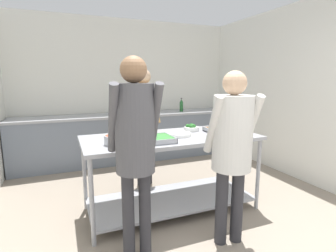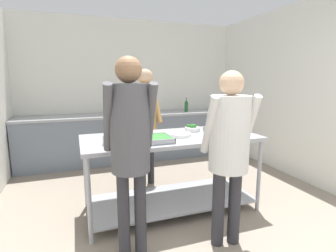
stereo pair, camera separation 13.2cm
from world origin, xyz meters
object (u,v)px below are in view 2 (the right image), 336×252
at_px(broccoli_bowl, 192,128).
at_px(cook_behind_counter, 146,114).
at_px(guest_serving_left, 229,141).
at_px(plate_stack, 179,134).
at_px(guest_serving_right, 130,137).
at_px(sauce_pan, 114,139).
at_px(water_bottle, 186,105).
at_px(serving_tray_roast, 154,139).
at_px(serving_tray_vegetables, 222,130).

bearing_deg(broccoli_bowl, cook_behind_counter, 123.15).
bearing_deg(guest_serving_left, plate_stack, 101.75).
xyz_separation_m(plate_stack, guest_serving_right, (-0.70, -0.65, 0.16)).
bearing_deg(sauce_pan, broccoli_bowl, 17.91).
xyz_separation_m(plate_stack, water_bottle, (0.99, 2.08, 0.10)).
xyz_separation_m(guest_serving_left, cook_behind_counter, (-0.32, 1.63, 0.06)).
relative_size(serving_tray_roast, cook_behind_counter, 0.22).
bearing_deg(cook_behind_counter, sauce_pan, -121.15).
xyz_separation_m(serving_tray_roast, cook_behind_counter, (0.19, 1.02, 0.13)).
xyz_separation_m(cook_behind_counter, water_bottle, (1.16, 1.22, -0.04)).
bearing_deg(serving_tray_roast, guest_serving_right, -125.05).
xyz_separation_m(guest_serving_left, water_bottle, (0.83, 2.85, 0.02)).
bearing_deg(guest_serving_right, broccoli_bowl, 41.99).
relative_size(plate_stack, broccoli_bowl, 1.47).
xyz_separation_m(broccoli_bowl, water_bottle, (0.73, 1.87, 0.09)).
relative_size(serving_tray_roast, plate_stack, 1.35).
xyz_separation_m(serving_tray_vegetables, water_bottle, (0.42, 2.06, 0.10)).
distance_m(serving_tray_vegetables, guest_serving_right, 1.44).
bearing_deg(guest_serving_left, water_bottle, 73.66).
relative_size(serving_tray_vegetables, guest_serving_right, 0.21).
height_order(sauce_pan, serving_tray_vegetables, sauce_pan).
bearing_deg(guest_serving_right, serving_tray_vegetables, 27.71).
bearing_deg(broccoli_bowl, guest_serving_left, -95.91).
relative_size(guest_serving_left, cook_behind_counter, 0.96).
distance_m(serving_tray_roast, serving_tray_vegetables, 0.94).
height_order(guest_serving_right, water_bottle, guest_serving_right).
distance_m(plate_stack, guest_serving_right, 0.97).
bearing_deg(plate_stack, serving_tray_vegetables, 1.49).
bearing_deg(serving_tray_roast, broccoli_bowl, 31.18).
bearing_deg(serving_tray_vegetables, sauce_pan, -174.36).
relative_size(sauce_pan, broccoli_bowl, 1.99).
distance_m(serving_tray_roast, plate_stack, 0.39).
bearing_deg(cook_behind_counter, broccoli_bowl, -56.85).
distance_m(cook_behind_counter, water_bottle, 1.68).
xyz_separation_m(plate_stack, guest_serving_left, (0.16, -0.77, 0.08)).
height_order(sauce_pan, serving_tray_roast, sauce_pan).
distance_m(broccoli_bowl, guest_serving_left, 0.99).
bearing_deg(guest_serving_left, broccoli_bowl, 84.09).
bearing_deg(cook_behind_counter, serving_tray_vegetables, -49.06).
bearing_deg(plate_stack, guest_serving_left, -78.25).
relative_size(broccoli_bowl, water_bottle, 0.69).
height_order(plate_stack, broccoli_bowl, broccoli_bowl).
xyz_separation_m(broccoli_bowl, guest_serving_left, (-0.10, -0.98, 0.06)).
bearing_deg(serving_tray_roast, serving_tray_vegetables, 10.73).
relative_size(guest_serving_right, water_bottle, 6.36).
bearing_deg(sauce_pan, guest_serving_left, -35.66).
relative_size(serving_tray_roast, broccoli_bowl, 1.98).
xyz_separation_m(serving_tray_vegetables, guest_serving_right, (-1.27, -0.67, 0.15)).
height_order(sauce_pan, plate_stack, sauce_pan).
relative_size(guest_serving_right, cook_behind_counter, 1.02).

